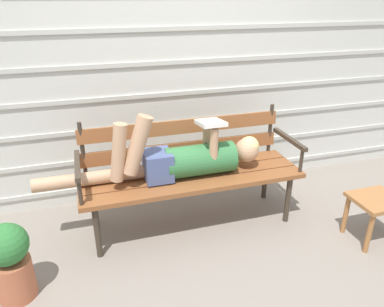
{
  "coord_description": "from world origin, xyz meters",
  "views": [
    {
      "loc": [
        -0.73,
        -2.25,
        1.74
      ],
      "look_at": [
        0.0,
        0.13,
        0.62
      ],
      "focal_mm": 33.94,
      "sensor_mm": 36.0,
      "label": 1
    }
  ],
  "objects_px": {
    "footstool": "(375,207)",
    "reclining_person": "(182,158)",
    "park_bench": "(189,166)",
    "potted_plant": "(10,261)"
  },
  "relations": [
    {
      "from": "park_bench",
      "to": "potted_plant",
      "type": "relative_size",
      "value": 3.28
    },
    {
      "from": "reclining_person",
      "to": "potted_plant",
      "type": "distance_m",
      "value": 1.3
    },
    {
      "from": "footstool",
      "to": "potted_plant",
      "type": "height_order",
      "value": "potted_plant"
    },
    {
      "from": "park_bench",
      "to": "potted_plant",
      "type": "bearing_deg",
      "value": -158.42
    },
    {
      "from": "potted_plant",
      "to": "reclining_person",
      "type": "bearing_deg",
      "value": 19.77
    },
    {
      "from": "reclining_person",
      "to": "potted_plant",
      "type": "bearing_deg",
      "value": -160.23
    },
    {
      "from": "footstool",
      "to": "reclining_person",
      "type": "bearing_deg",
      "value": 155.87
    },
    {
      "from": "park_bench",
      "to": "footstool",
      "type": "bearing_deg",
      "value": -28.08
    },
    {
      "from": "park_bench",
      "to": "potted_plant",
      "type": "distance_m",
      "value": 1.38
    },
    {
      "from": "potted_plant",
      "to": "footstool",
      "type": "bearing_deg",
      "value": -3.7
    }
  ]
}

